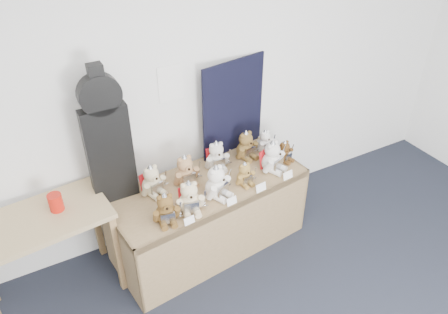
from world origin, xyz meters
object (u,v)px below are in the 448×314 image
teddy_front_right (245,174)px  teddy_back_centre_left (186,171)px  teddy_back_left (152,181)px  teddy_back_centre_right (217,157)px  teddy_front_far_right (273,158)px  teddy_back_right (246,146)px  guitar_case (107,138)px  teddy_front_far_left (166,209)px  teddy_front_end (285,152)px  teddy_front_centre (217,183)px  side_table (42,232)px  teddy_front_left (190,198)px  red_cup (56,202)px  display_table (212,202)px  teddy_back_end (265,141)px

teddy_front_right → teddy_back_centre_left: (-0.42, 0.23, 0.03)m
teddy_back_left → teddy_back_centre_right: bearing=-11.1°
teddy_front_far_right → teddy_back_right: size_ratio=1.07×
guitar_case → teddy_front_right: guitar_case is taller
teddy_front_far_left → teddy_front_end: teddy_front_far_left is taller
guitar_case → teddy_front_centre: 0.89m
side_table → teddy_back_right: (1.77, 0.10, 0.12)m
teddy_front_left → teddy_front_right: bearing=21.0°
red_cup → teddy_front_right: size_ratio=0.59×
teddy_front_right → teddy_back_left: size_ratio=0.78×
teddy_back_left → red_cup: bearing=162.5°
teddy_front_far_right → teddy_back_centre_right: teddy_front_far_right is taller
teddy_back_centre_left → teddy_front_far_left: bearing=-136.5°
display_table → teddy_back_left: size_ratio=5.89×
guitar_case → teddy_front_end: size_ratio=5.01×
teddy_front_left → teddy_front_end: bearing=22.9°
teddy_back_centre_left → teddy_back_right: bearing=4.1°
side_table → teddy_back_end: teddy_back_end is taller
red_cup → teddy_front_centre: 1.18m
red_cup → teddy_front_end: (1.89, -0.14, -0.10)m
teddy_front_centre → teddy_back_left: size_ratio=1.08×
teddy_back_left → guitar_case: bearing=143.2°
teddy_front_left → teddy_back_left: size_ratio=1.03×
teddy_front_end → teddy_back_left: (-1.17, 0.13, 0.03)m
display_table → guitar_case: 1.02m
teddy_front_far_right → teddy_back_right: bearing=86.8°
teddy_back_centre_left → teddy_back_end: teddy_back_centre_left is taller
teddy_back_end → teddy_back_centre_right: bearing=176.5°
guitar_case → teddy_back_left: guitar_case is taller
teddy_front_far_right → teddy_back_centre_right: (-0.40, 0.25, -0.01)m
teddy_back_left → teddy_back_end: teddy_back_left is taller
teddy_front_centre → teddy_back_centre_left: bearing=96.1°
teddy_front_left → teddy_front_right: (0.53, 0.09, -0.03)m
teddy_front_right → red_cup: bearing=166.1°
guitar_case → teddy_back_end: (1.38, -0.00, -0.45)m
display_table → teddy_front_right: teddy_front_right is taller
side_table → teddy_back_end: (1.98, 0.12, 0.10)m
teddy_front_end → teddy_back_centre_right: (-0.57, 0.19, 0.03)m
teddy_back_left → teddy_back_right: same height
teddy_front_right → teddy_front_far_left: bearing=-175.1°
guitar_case → teddy_front_centre: size_ratio=3.55×
teddy_front_centre → teddy_back_right: (0.48, 0.35, -0.01)m
teddy_front_right → teddy_back_right: size_ratio=0.78×
teddy_front_right → teddy_back_centre_right: size_ratio=0.78×
teddy_front_left → teddy_back_centre_right: size_ratio=1.04×
teddy_back_right → teddy_front_right: bearing=-132.3°
side_table → teddy_back_centre_right: teddy_back_centre_right is taller
teddy_back_right → teddy_back_centre_right: bearing=173.8°
teddy_front_left → teddy_back_right: teddy_front_left is taller
teddy_front_end → teddy_back_centre_right: 0.60m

